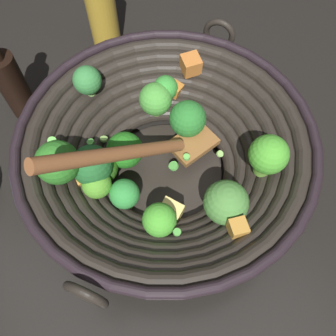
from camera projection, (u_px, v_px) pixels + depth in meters
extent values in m
plane|color=black|center=(167.00, 172.00, 0.55)|extent=(4.00, 4.00, 0.00)
cylinder|color=black|center=(167.00, 171.00, 0.55)|extent=(0.17, 0.17, 0.01)
torus|color=black|center=(167.00, 166.00, 0.54)|extent=(0.23, 0.23, 0.02)
torus|color=black|center=(166.00, 162.00, 0.53)|extent=(0.25, 0.25, 0.02)
torus|color=black|center=(166.00, 159.00, 0.52)|extent=(0.28, 0.28, 0.02)
torus|color=black|center=(166.00, 155.00, 0.51)|extent=(0.31, 0.31, 0.02)
torus|color=black|center=(166.00, 151.00, 0.50)|extent=(0.34, 0.34, 0.02)
torus|color=black|center=(166.00, 146.00, 0.49)|extent=(0.37, 0.37, 0.02)
torus|color=black|center=(166.00, 142.00, 0.48)|extent=(0.40, 0.40, 0.02)
torus|color=black|center=(166.00, 137.00, 0.47)|extent=(0.41, 0.41, 0.01)
torus|color=black|center=(219.00, 34.00, 0.56)|extent=(0.04, 0.05, 0.05)
torus|color=black|center=(86.00, 295.00, 0.37)|extent=(0.04, 0.05, 0.05)
cylinder|color=#7EAF46|center=(187.00, 132.00, 0.57)|extent=(0.03, 0.03, 0.03)
sphere|color=#29772C|center=(188.00, 119.00, 0.53)|extent=(0.06, 0.06, 0.06)
cylinder|color=#70A049|center=(166.00, 97.00, 0.57)|extent=(0.02, 0.03, 0.01)
sphere|color=green|center=(166.00, 88.00, 0.55)|extent=(0.04, 0.04, 0.04)
cylinder|color=#7FB24A|center=(64.00, 174.00, 0.47)|extent=(0.02, 0.03, 0.02)
sphere|color=#2C7523|center=(58.00, 162.00, 0.44)|extent=(0.06, 0.06, 0.06)
cylinder|color=#68A44B|center=(103.00, 176.00, 0.52)|extent=(0.03, 0.03, 0.02)
sphere|color=#2E6518|center=(100.00, 167.00, 0.50)|extent=(0.05, 0.05, 0.05)
cylinder|color=#77A73E|center=(156.00, 110.00, 0.57)|extent=(0.03, 0.03, 0.02)
sphere|color=green|center=(156.00, 99.00, 0.55)|extent=(0.05, 0.05, 0.05)
cylinder|color=#66A035|center=(263.00, 167.00, 0.47)|extent=(0.03, 0.03, 0.02)
sphere|color=green|center=(269.00, 154.00, 0.44)|extent=(0.05, 0.05, 0.05)
cylinder|color=#79B75B|center=(92.00, 176.00, 0.50)|extent=(0.02, 0.02, 0.02)
sphere|color=#468539|center=(88.00, 167.00, 0.48)|extent=(0.04, 0.04, 0.04)
cylinder|color=#6E9C46|center=(127.00, 202.00, 0.51)|extent=(0.02, 0.02, 0.02)
sphere|color=green|center=(125.00, 194.00, 0.48)|extent=(0.04, 0.04, 0.04)
cylinder|color=#66B44D|center=(223.00, 212.00, 0.48)|extent=(0.03, 0.03, 0.02)
sphere|color=#488339|center=(226.00, 202.00, 0.45)|extent=(0.06, 0.06, 0.06)
cylinder|color=#639D4B|center=(127.00, 160.00, 0.53)|extent=(0.02, 0.02, 0.02)
sphere|color=#24751C|center=(125.00, 150.00, 0.51)|extent=(0.05, 0.05, 0.05)
cylinder|color=#609037|center=(96.00, 176.00, 0.50)|extent=(0.03, 0.03, 0.02)
sphere|color=#225F2A|center=(92.00, 165.00, 0.47)|extent=(0.06, 0.06, 0.06)
cylinder|color=#6AA14A|center=(100.00, 192.00, 0.50)|extent=(0.02, 0.02, 0.02)
sphere|color=#549C2C|center=(97.00, 184.00, 0.47)|extent=(0.04, 0.04, 0.04)
cylinder|color=#68984B|center=(90.00, 91.00, 0.53)|extent=(0.02, 0.02, 0.01)
sphere|color=#36823E|center=(87.00, 80.00, 0.51)|extent=(0.04, 0.04, 0.04)
cylinder|color=#84AB5D|center=(160.00, 226.00, 0.47)|extent=(0.03, 0.03, 0.02)
sphere|color=green|center=(159.00, 220.00, 0.44)|extent=(0.05, 0.05, 0.05)
cube|color=#C88B35|center=(238.00, 228.00, 0.42)|extent=(0.03, 0.03, 0.02)
cube|color=#CB7230|center=(191.00, 64.00, 0.55)|extent=(0.03, 0.03, 0.03)
cube|color=gold|center=(85.00, 176.00, 0.49)|extent=(0.03, 0.03, 0.03)
cube|color=#C5782D|center=(175.00, 89.00, 0.56)|extent=(0.03, 0.03, 0.02)
cube|color=#DBC366|center=(171.00, 212.00, 0.48)|extent=(0.04, 0.04, 0.04)
cylinder|color=#56B247|center=(91.00, 142.00, 0.50)|extent=(0.02, 0.02, 0.01)
cylinder|color=#56B247|center=(174.00, 166.00, 0.52)|extent=(0.02, 0.02, 0.01)
cylinder|color=#99D166|center=(220.00, 154.00, 0.52)|extent=(0.01, 0.01, 0.01)
cylinder|color=#6BC651|center=(52.00, 141.00, 0.46)|extent=(0.01, 0.01, 0.01)
cylinder|color=#6BC651|center=(190.00, 143.00, 0.54)|extent=(0.02, 0.02, 0.01)
cylinder|color=#6BC651|center=(187.00, 157.00, 0.51)|extent=(0.01, 0.01, 0.00)
cylinder|color=#99D166|center=(104.00, 139.00, 0.53)|extent=(0.02, 0.02, 0.01)
cylinder|color=#56B247|center=(177.00, 232.00, 0.43)|extent=(0.01, 0.01, 0.00)
cylinder|color=#99D166|center=(238.00, 190.00, 0.46)|extent=(0.02, 0.02, 0.01)
cube|color=brown|center=(193.00, 143.00, 0.54)|extent=(0.08, 0.06, 0.01)
cylinder|color=brown|center=(121.00, 153.00, 0.42)|extent=(0.20, 0.06, 0.16)
cylinder|color=black|center=(14.00, 87.00, 0.56)|extent=(0.04, 0.04, 0.12)
cylinder|color=gold|center=(102.00, 11.00, 0.62)|extent=(0.05, 0.05, 0.16)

